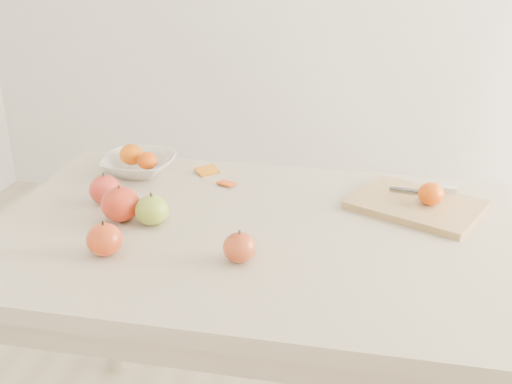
# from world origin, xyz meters

# --- Properties ---
(table) EXTENTS (1.20, 0.80, 0.75)m
(table) POSITION_xyz_m (0.00, 0.00, 0.65)
(table) COLOR beige
(table) RESTS_ON ground
(cutting_board) EXTENTS (0.36, 0.32, 0.02)m
(cutting_board) POSITION_xyz_m (0.37, 0.19, 0.76)
(cutting_board) COLOR tan
(cutting_board) RESTS_ON table
(board_tangerine) EXTENTS (0.06, 0.06, 0.05)m
(board_tangerine) POSITION_xyz_m (0.40, 0.18, 0.80)
(board_tangerine) COLOR #D14407
(board_tangerine) RESTS_ON cutting_board
(fruit_bowl) EXTENTS (0.20, 0.20, 0.05)m
(fruit_bowl) POSITION_xyz_m (-0.37, 0.27, 0.77)
(fruit_bowl) COLOR silver
(fruit_bowl) RESTS_ON table
(bowl_tangerine_near) EXTENTS (0.07, 0.07, 0.06)m
(bowl_tangerine_near) POSITION_xyz_m (-0.40, 0.28, 0.80)
(bowl_tangerine_near) COLOR #DE5107
(bowl_tangerine_near) RESTS_ON fruit_bowl
(bowl_tangerine_far) EXTENTS (0.06, 0.06, 0.05)m
(bowl_tangerine_far) POSITION_xyz_m (-0.34, 0.25, 0.79)
(bowl_tangerine_far) COLOR #CE4307
(bowl_tangerine_far) RESTS_ON fruit_bowl
(orange_peel_a) EXTENTS (0.07, 0.07, 0.01)m
(orange_peel_a) POSITION_xyz_m (-0.19, 0.31, 0.75)
(orange_peel_a) COLOR #CD6E0E
(orange_peel_a) RESTS_ON table
(orange_peel_b) EXTENTS (0.06, 0.05, 0.01)m
(orange_peel_b) POSITION_xyz_m (-0.12, 0.24, 0.75)
(orange_peel_b) COLOR #D4480E
(orange_peel_b) RESTS_ON table
(paring_knife) EXTENTS (0.17, 0.05, 0.01)m
(paring_knife) POSITION_xyz_m (0.42, 0.26, 0.78)
(paring_knife) COLOR white
(paring_knife) RESTS_ON cutting_board
(apple_green) EXTENTS (0.08, 0.08, 0.07)m
(apple_green) POSITION_xyz_m (-0.23, -0.02, 0.79)
(apple_green) COLOR olive
(apple_green) RESTS_ON table
(apple_red_a) EXTENTS (0.08, 0.08, 0.07)m
(apple_red_a) POSITION_xyz_m (-0.38, 0.06, 0.79)
(apple_red_a) COLOR #A10E1A
(apple_red_a) RESTS_ON table
(apple_red_e) EXTENTS (0.07, 0.07, 0.06)m
(apple_red_e) POSITION_xyz_m (0.01, -0.15, 0.78)
(apple_red_e) COLOR maroon
(apple_red_e) RESTS_ON table
(apple_red_b) EXTENTS (0.09, 0.09, 0.08)m
(apple_red_b) POSITION_xyz_m (-0.31, -0.02, 0.79)
(apple_red_b) COLOR #9C0C0A
(apple_red_b) RESTS_ON table
(apple_red_c) EXTENTS (0.08, 0.08, 0.07)m
(apple_red_c) POSITION_xyz_m (-0.28, -0.18, 0.78)
(apple_red_c) COLOR maroon
(apple_red_c) RESTS_ON table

